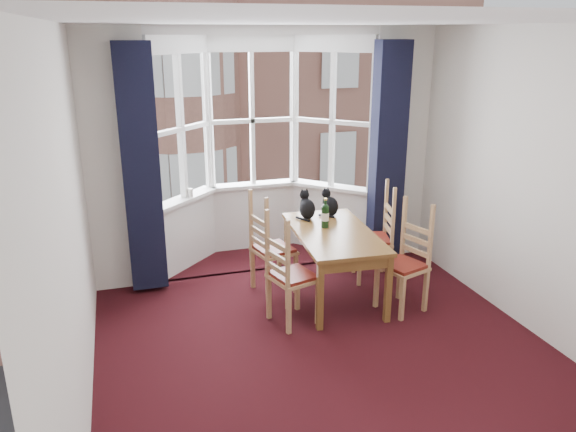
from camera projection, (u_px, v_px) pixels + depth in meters
name	position (u px, v px, depth m)	size (l,w,h in m)	color
floor	(339.00, 368.00, 4.78)	(4.50, 4.50, 0.00)	black
ceiling	(350.00, 21.00, 3.91)	(4.50, 4.50, 0.00)	white
wall_left	(69.00, 238.00, 3.79)	(4.50, 4.50, 0.00)	silver
wall_right	(556.00, 192.00, 4.90)	(4.50, 4.50, 0.00)	silver
wall_near	(554.00, 372.00, 2.30)	(4.00, 4.00, 0.00)	silver
wall_back_pier_left	(117.00, 164.00, 5.93)	(0.70, 0.12, 2.80)	silver
wall_back_pier_right	(398.00, 146.00, 6.85)	(0.70, 0.12, 2.80)	silver
bay_window	(257.00, 146.00, 6.84)	(2.76, 0.94, 2.80)	white
curtain_left	(141.00, 171.00, 5.84)	(0.38, 0.22, 2.60)	black
curtain_right	(388.00, 154.00, 6.63)	(0.38, 0.22, 2.60)	black
dining_table	(334.00, 239.00, 5.92)	(0.89, 1.53, 0.73)	brown
chair_left_near	(285.00, 279.00, 5.37)	(0.50, 0.51, 0.92)	tan
chair_left_far	(266.00, 252.00, 6.04)	(0.49, 0.50, 0.92)	tan
chair_right_near	(409.00, 265.00, 5.71)	(0.51, 0.53, 0.92)	tan
chair_right_far	(380.00, 240.00, 6.39)	(0.49, 0.50, 0.92)	tan
cat_left	(307.00, 207.00, 6.28)	(0.20, 0.26, 0.34)	black
cat_right	(330.00, 205.00, 6.38)	(0.24, 0.27, 0.32)	black
wine_bottle	(325.00, 215.00, 5.97)	(0.08, 0.08, 0.32)	black
candle_tall	(191.00, 193.00, 6.62)	(0.06, 0.06, 0.10)	white
street	(147.00, 175.00, 35.95)	(80.00, 80.00, 0.00)	#333335
tenement_building	(167.00, 71.00, 17.01)	(18.40, 7.80, 15.20)	#9F6452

